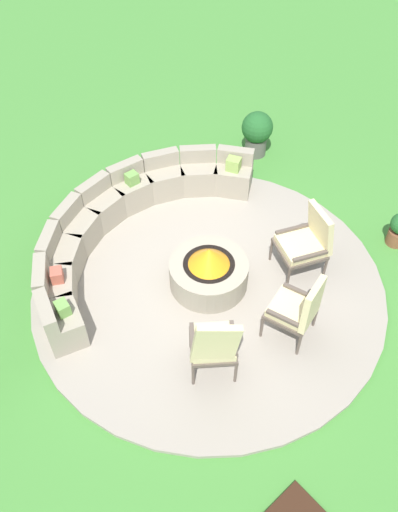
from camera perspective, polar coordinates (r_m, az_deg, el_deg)
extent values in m
plane|color=#478C38|center=(7.33, 1.04, -3.23)|extent=(24.00, 24.00, 0.00)
cylinder|color=#9E9384|center=(7.31, 1.04, -3.09)|extent=(4.86, 4.86, 0.06)
cylinder|color=#9E937F|center=(7.13, 1.07, -1.91)|extent=(1.08, 1.08, 0.40)
cylinder|color=black|center=(7.00, 1.08, -1.00)|extent=(0.70, 0.70, 0.06)
cone|color=orange|center=(6.87, 1.10, -0.07)|extent=(0.56, 0.56, 0.28)
cube|color=#9E937F|center=(8.54, 3.73, 8.37)|extent=(0.70, 0.73, 0.46)
cube|color=#9E937F|center=(8.43, 4.01, 10.85)|extent=(0.47, 0.55, 0.25)
cube|color=#9E937F|center=(8.55, -0.06, 8.55)|extent=(0.73, 0.71, 0.46)
cube|color=#9E937F|center=(8.45, -0.13, 11.04)|extent=(0.55, 0.47, 0.25)
cube|color=#9E937F|center=(8.48, -3.79, 8.04)|extent=(0.70, 0.63, 0.46)
cube|color=#9E937F|center=(8.37, -4.21, 10.51)|extent=(0.59, 0.36, 0.25)
cube|color=#9E937F|center=(8.33, -7.29, 6.85)|extent=(0.61, 0.50, 0.46)
cube|color=#9E937F|center=(8.20, -8.05, 9.25)|extent=(0.58, 0.22, 0.25)
cube|color=#9E937F|center=(8.10, -10.36, 5.00)|extent=(0.64, 0.54, 0.46)
cube|color=#9E937F|center=(7.96, -11.44, 7.31)|extent=(0.59, 0.26, 0.25)
cube|color=#9E937F|center=(7.82, -12.82, 2.56)|extent=(0.71, 0.66, 0.46)
cube|color=#9E937F|center=(7.65, -14.18, 4.72)|extent=(0.58, 0.40, 0.25)
cube|color=#9E937F|center=(7.49, -14.48, -0.39)|extent=(0.73, 0.72, 0.46)
cube|color=#9E937F|center=(7.29, -16.07, 1.57)|extent=(0.53, 0.50, 0.25)
cube|color=#9E937F|center=(7.14, -15.11, -3.73)|extent=(0.68, 0.72, 0.46)
cube|color=#9E937F|center=(6.90, -16.87, -2.02)|extent=(0.44, 0.57, 0.25)
cube|color=#9E937F|center=(6.79, -14.53, -7.27)|extent=(0.59, 0.67, 0.46)
cube|color=#9E937F|center=(6.51, -16.33, -5.87)|extent=(0.31, 0.59, 0.25)
cube|color=#93B756|center=(8.29, 3.78, 9.95)|extent=(0.25, 0.27, 0.21)
cube|color=#70A34C|center=(8.09, -7.32, 8.38)|extent=(0.19, 0.16, 0.18)
cube|color=#BC5B47|center=(6.89, -15.22, -2.03)|extent=(0.22, 0.23, 0.17)
cube|color=#70A34C|center=(6.54, -14.64, -5.51)|extent=(0.17, 0.19, 0.18)
cylinder|color=brown|center=(6.51, -0.92, -8.95)|extent=(0.04, 0.04, 0.38)
cylinder|color=brown|center=(6.54, 3.49, -8.68)|extent=(0.04, 0.04, 0.38)
cylinder|color=brown|center=(6.25, -0.64, -12.86)|extent=(0.04, 0.04, 0.38)
cylinder|color=brown|center=(6.28, 4.01, -12.56)|extent=(0.04, 0.04, 0.38)
cube|color=brown|center=(6.21, 1.52, -9.69)|extent=(0.76, 0.76, 0.05)
cube|color=beige|center=(6.15, 1.54, -9.34)|extent=(0.70, 0.70, 0.09)
cube|color=beige|center=(5.76, 1.80, -9.60)|extent=(0.46, 0.45, 0.77)
cube|color=brown|center=(6.08, -0.71, -9.14)|extent=(0.32, 0.40, 0.04)
cube|color=brown|center=(6.11, 3.79, -8.87)|extent=(0.32, 0.40, 0.04)
cylinder|color=brown|center=(6.65, 6.86, -7.69)|extent=(0.04, 0.04, 0.38)
cylinder|color=brown|center=(6.94, 8.74, -4.74)|extent=(0.04, 0.04, 0.38)
cylinder|color=brown|center=(6.57, 10.83, -9.51)|extent=(0.04, 0.04, 0.38)
cylinder|color=brown|center=(6.86, 12.55, -6.44)|extent=(0.04, 0.04, 0.38)
cube|color=brown|center=(6.58, 9.99, -5.98)|extent=(0.67, 0.68, 0.05)
cube|color=beige|center=(6.52, 10.07, -5.62)|extent=(0.62, 0.62, 0.09)
cube|color=beige|center=(6.30, 12.25, -5.18)|extent=(0.55, 0.26, 0.62)
cube|color=brown|center=(6.33, 9.24, -6.76)|extent=(0.18, 0.46, 0.04)
cube|color=brown|center=(6.62, 11.01, -3.85)|extent=(0.18, 0.46, 0.04)
cylinder|color=brown|center=(7.18, 9.70, -2.48)|extent=(0.04, 0.04, 0.38)
cylinder|color=brown|center=(7.50, 7.85, 0.63)|extent=(0.04, 0.04, 0.38)
cylinder|color=brown|center=(7.40, 13.56, -1.36)|extent=(0.04, 0.04, 0.38)
cylinder|color=brown|center=(7.71, 11.61, 1.61)|extent=(0.04, 0.04, 0.38)
cube|color=brown|center=(7.29, 10.92, 0.77)|extent=(0.78, 0.78, 0.05)
cube|color=beige|center=(7.24, 11.00, 1.15)|extent=(0.71, 0.72, 0.09)
cube|color=beige|center=(7.17, 13.10, 3.00)|extent=(0.34, 0.60, 0.62)
cube|color=brown|center=(7.04, 12.04, 0.01)|extent=(0.49, 0.24, 0.04)
cube|color=brown|center=(7.35, 10.14, 2.94)|extent=(0.49, 0.24, 0.04)
cylinder|color=brown|center=(8.33, 20.70, 1.97)|extent=(0.28, 0.28, 0.24)
cylinder|color=#605B56|center=(9.50, 6.18, 11.88)|extent=(0.37, 0.37, 0.34)
sphere|color=#236028|center=(9.29, 6.37, 13.76)|extent=(0.54, 0.54, 0.54)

